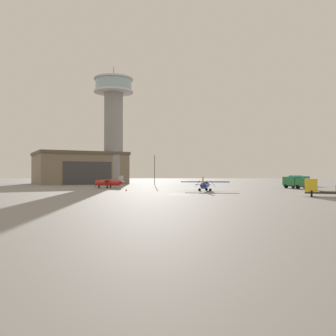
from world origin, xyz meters
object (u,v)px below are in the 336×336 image
object	(u,v)px
truck_box_green	(295,182)
traffic_cone_near_left	(126,189)
truck_flatbed_yellow	(319,188)
control_tower	(114,118)
airplane_blue	(205,185)
light_post_west	(155,167)
truck_fuel_tanker_teal	(298,180)
airplane_red	(108,182)

from	to	relation	value
truck_box_green	traffic_cone_near_left	bearing A→B (deg)	-90.01
truck_box_green	truck_flatbed_yellow	world-z (taller)	truck_box_green
control_tower	airplane_blue	world-z (taller)	control_tower
control_tower	truck_box_green	xyz separation A→B (m)	(48.13, -37.15, -20.74)
control_tower	traffic_cone_near_left	world-z (taller)	control_tower
truck_box_green	light_post_west	bearing A→B (deg)	-144.44
truck_fuel_tanker_teal	traffic_cone_near_left	xyz separation A→B (m)	(-46.37, -27.60, -1.43)
control_tower	traffic_cone_near_left	xyz separation A→B (m)	(9.12, -47.77, -22.05)
airplane_blue	truck_flatbed_yellow	world-z (taller)	airplane_blue
airplane_blue	light_post_west	xyz separation A→B (m)	(-11.07, 40.16, 4.26)
airplane_blue	truck_box_green	size ratio (longest dim) A/B	1.33
control_tower	light_post_west	distance (m)	23.84
control_tower	airplane_blue	xyz separation A→B (m)	(25.22, -49.59, -20.97)
truck_flatbed_yellow	airplane_red	bearing A→B (deg)	-18.78
truck_fuel_tanker_teal	truck_box_green	bearing A→B (deg)	-139.86
truck_flatbed_yellow	airplane_blue	bearing A→B (deg)	-24.97
truck_fuel_tanker_teal	truck_flatbed_yellow	bearing A→B (deg)	-133.75
airplane_blue	traffic_cone_near_left	world-z (taller)	airplane_blue
truck_box_green	truck_flatbed_yellow	xyz separation A→B (m)	(-7.28, -29.96, -0.26)
control_tower	traffic_cone_near_left	bearing A→B (deg)	-79.19
truck_box_green	truck_fuel_tanker_teal	bearing A→B (deg)	141.33
truck_flatbed_yellow	truck_fuel_tanker_teal	world-z (taller)	truck_fuel_tanker_teal
control_tower	traffic_cone_near_left	distance (m)	53.40
control_tower	light_post_west	size ratio (longest dim) A/B	4.19
airplane_blue	airplane_red	distance (m)	27.41
airplane_red	truck_box_green	world-z (taller)	airplane_red
airplane_blue	truck_flatbed_yellow	distance (m)	23.47
truck_flatbed_yellow	light_post_west	distance (m)	63.70
airplane_blue	truck_box_green	bearing A→B (deg)	-47.92
airplane_blue	truck_fuel_tanker_teal	size ratio (longest dim) A/B	1.47
airplane_blue	truck_flatbed_yellow	size ratio (longest dim) A/B	1.42
control_tower	traffic_cone_near_left	size ratio (longest dim) A/B	70.36
control_tower	light_post_west	bearing A→B (deg)	-33.69
traffic_cone_near_left	airplane_blue	bearing A→B (deg)	-6.44
control_tower	truck_flatbed_yellow	xyz separation A→B (m)	(40.84, -67.11, -20.99)
airplane_red	truck_box_green	size ratio (longest dim) A/B	1.38
truck_flatbed_yellow	control_tower	bearing A→B (deg)	-35.37
airplane_red	light_post_west	distance (m)	26.45
truck_flatbed_yellow	truck_fuel_tanker_teal	bearing A→B (deg)	-84.02
airplane_red	truck_fuel_tanker_teal	distance (m)	53.81
airplane_red	truck_box_green	distance (m)	45.03
truck_fuel_tanker_teal	airplane_blue	bearing A→B (deg)	-162.23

